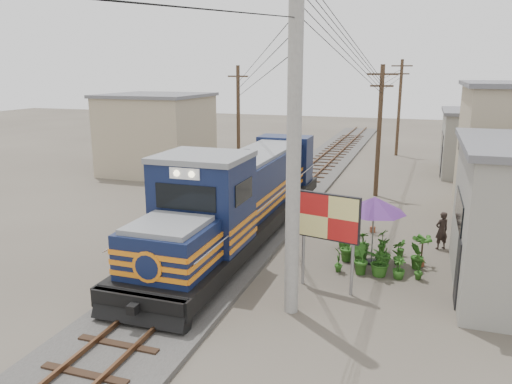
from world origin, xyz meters
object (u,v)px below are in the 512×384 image
(billboard, at_px, (328,220))
(market_umbrella, at_px, (374,205))
(vendor, at_px, (442,230))
(locomotive, at_px, (241,198))

(billboard, height_order, market_umbrella, billboard)
(vendor, bearing_deg, locomotive, -24.85)
(market_umbrella, bearing_deg, locomotive, 168.94)
(locomotive, xyz_separation_m, billboard, (4.19, -3.69, 0.56))
(billboard, distance_m, vendor, 6.29)
(market_umbrella, bearing_deg, billboard, -112.98)
(vendor, bearing_deg, market_umbrella, 10.16)
(locomotive, relative_size, billboard, 5.12)
(locomotive, relative_size, vendor, 10.67)
(market_umbrella, bearing_deg, vendor, 44.71)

